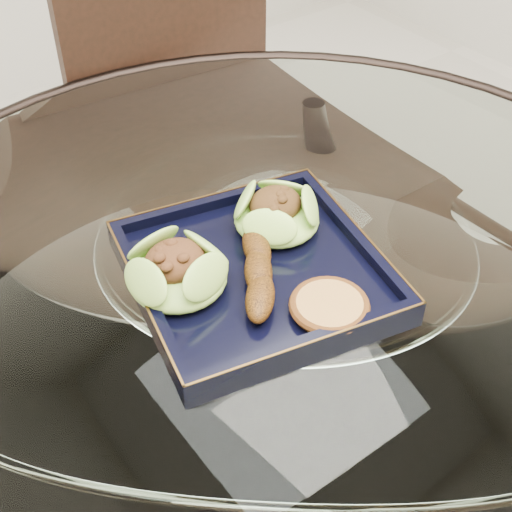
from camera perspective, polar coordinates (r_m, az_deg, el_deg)
dining_table at (r=0.96m, az=2.02°, el=-8.17°), size 1.13×1.13×0.77m
dining_chair at (r=1.36m, az=-4.09°, el=5.10°), size 0.44×0.44×0.94m
navy_plate at (r=0.81m, az=0.00°, el=-1.59°), size 0.32×0.32×0.02m
lettuce_wrap_left at (r=0.78m, az=-6.30°, el=-1.36°), size 0.13×0.13×0.04m
lettuce_wrap_right at (r=0.85m, az=1.67°, el=3.29°), size 0.13×0.13×0.04m
roasted_plantain at (r=0.78m, az=0.19°, el=-1.26°), size 0.11×0.14×0.03m
crumb_patty at (r=0.76m, az=5.88°, el=-4.08°), size 0.08×0.08×0.01m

